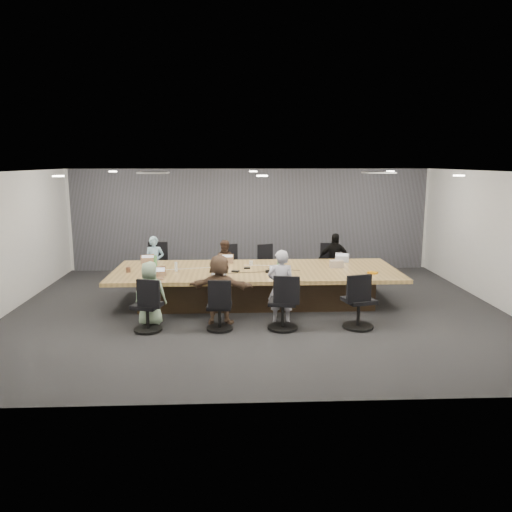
{
  "coord_description": "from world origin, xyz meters",
  "views": [
    {
      "loc": [
        -0.46,
        -9.83,
        3.0
      ],
      "look_at": [
        0.0,
        0.4,
        1.05
      ],
      "focal_mm": 35.0,
      "sensor_mm": 36.0,
      "label": 1
    }
  ],
  "objects_px": {
    "chair_0": "(157,268)",
    "person_5": "(220,289)",
    "person_1": "(226,264)",
    "snack_packet": "(373,273)",
    "person_4": "(150,293)",
    "person_6": "(281,287)",
    "person_3": "(334,260)",
    "bottle_green_left": "(155,261)",
    "chair_5": "(219,310)",
    "laptop_3": "(339,261)",
    "laptop_5": "(220,278)",
    "bottle_clear": "(176,267)",
    "laptop_0": "(151,263)",
    "conference_table": "(256,285)",
    "canvas_bag": "(337,264)",
    "chair_2": "(263,269)",
    "bottle_green_right": "(279,263)",
    "laptop_1": "(226,262)",
    "chair_4": "(147,310)",
    "person_0": "(155,263)",
    "chair_7": "(359,305)",
    "laptop_6": "(278,277)",
    "mug_brown": "(128,270)",
    "stapler": "(269,271)",
    "laptop_4": "(154,279)",
    "chair_1": "(227,269)",
    "chair_6": "(283,306)",
    "chair_3": "(331,268)"
  },
  "relations": [
    {
      "from": "person_3",
      "to": "bottle_green_left",
      "type": "bearing_deg",
      "value": -163.24
    },
    {
      "from": "chair_2",
      "to": "person_6",
      "type": "relative_size",
      "value": 0.53
    },
    {
      "from": "person_3",
      "to": "snack_packet",
      "type": "xyz_separation_m",
      "value": [
        0.42,
        -1.85,
        0.1
      ]
    },
    {
      "from": "person_1",
      "to": "laptop_1",
      "type": "height_order",
      "value": "person_1"
    },
    {
      "from": "chair_0",
      "to": "laptop_6",
      "type": "xyz_separation_m",
      "value": [
        2.76,
        -2.5,
        0.31
      ]
    },
    {
      "from": "person_0",
      "to": "person_6",
      "type": "height_order",
      "value": "person_6"
    },
    {
      "from": "bottle_green_right",
      "to": "mug_brown",
      "type": "xyz_separation_m",
      "value": [
        -3.14,
        -0.11,
        -0.08
      ]
    },
    {
      "from": "laptop_6",
      "to": "mug_brown",
      "type": "relative_size",
      "value": 2.9
    },
    {
      "from": "person_0",
      "to": "mug_brown",
      "type": "relative_size",
      "value": 11.45
    },
    {
      "from": "chair_7",
      "to": "bottle_clear",
      "type": "distance_m",
      "value": 3.84
    },
    {
      "from": "laptop_0",
      "to": "conference_table",
      "type": "bearing_deg",
      "value": 148.24
    },
    {
      "from": "laptop_5",
      "to": "bottle_clear",
      "type": "bearing_deg",
      "value": 153.25
    },
    {
      "from": "chair_3",
      "to": "laptop_3",
      "type": "distance_m",
      "value": 0.97
    },
    {
      "from": "chair_6",
      "to": "chair_2",
      "type": "bearing_deg",
      "value": 103.42
    },
    {
      "from": "person_4",
      "to": "person_6",
      "type": "height_order",
      "value": "person_6"
    },
    {
      "from": "chair_0",
      "to": "person_5",
      "type": "relative_size",
      "value": 0.66
    },
    {
      "from": "chair_4",
      "to": "person_0",
      "type": "xyz_separation_m",
      "value": [
        -0.33,
        3.05,
        0.24
      ]
    },
    {
      "from": "chair_7",
      "to": "laptop_1",
      "type": "bearing_deg",
      "value": 118.06
    },
    {
      "from": "person_1",
      "to": "snack_packet",
      "type": "height_order",
      "value": "person_1"
    },
    {
      "from": "laptop_0",
      "to": "person_4",
      "type": "distance_m",
      "value": 2.18
    },
    {
      "from": "bottle_clear",
      "to": "chair_2",
      "type": "bearing_deg",
      "value": 43.27
    },
    {
      "from": "chair_5",
      "to": "person_0",
      "type": "distance_m",
      "value": 3.46
    },
    {
      "from": "laptop_4",
      "to": "mug_brown",
      "type": "distance_m",
      "value": 0.91
    },
    {
      "from": "chair_0",
      "to": "chair_5",
      "type": "xyz_separation_m",
      "value": [
        1.62,
        -3.4,
        -0.06
      ]
    },
    {
      "from": "chair_0",
      "to": "person_6",
      "type": "distance_m",
      "value": 4.12
    },
    {
      "from": "person_1",
      "to": "chair_2",
      "type": "bearing_deg",
      "value": 21.17
    },
    {
      "from": "laptop_0",
      "to": "stapler",
      "type": "height_order",
      "value": "stapler"
    },
    {
      "from": "laptop_1",
      "to": "bottle_green_right",
      "type": "height_order",
      "value": "bottle_green_right"
    },
    {
      "from": "canvas_bag",
      "to": "laptop_4",
      "type": "bearing_deg",
      "value": -166.13
    },
    {
      "from": "chair_5",
      "to": "laptop_3",
      "type": "xyz_separation_m",
      "value": [
        2.68,
        2.5,
        0.38
      ]
    },
    {
      "from": "chair_1",
      "to": "canvas_bag",
      "type": "distance_m",
      "value": 2.9
    },
    {
      "from": "person_3",
      "to": "chair_6",
      "type": "bearing_deg",
      "value": -113.65
    },
    {
      "from": "person_4",
      "to": "mug_brown",
      "type": "relative_size",
      "value": 10.9
    },
    {
      "from": "chair_2",
      "to": "laptop_4",
      "type": "relative_size",
      "value": 2.14
    },
    {
      "from": "laptop_3",
      "to": "canvas_bag",
      "type": "bearing_deg",
      "value": 86.37
    },
    {
      "from": "bottle_green_left",
      "to": "laptop_4",
      "type": "bearing_deg",
      "value": -82.51
    },
    {
      "from": "chair_2",
      "to": "bottle_green_right",
      "type": "xyz_separation_m",
      "value": [
        0.24,
        -1.74,
        0.51
      ]
    },
    {
      "from": "person_4",
      "to": "bottle_clear",
      "type": "relative_size",
      "value": 6.19
    },
    {
      "from": "bottle_green_left",
      "to": "chair_7",
      "type": "bearing_deg",
      "value": -27.36
    },
    {
      "from": "bottle_green_right",
      "to": "bottle_clear",
      "type": "height_order",
      "value": "bottle_green_right"
    },
    {
      "from": "person_5",
      "to": "stapler",
      "type": "relative_size",
      "value": 7.93
    },
    {
      "from": "person_0",
      "to": "chair_3",
      "type": "bearing_deg",
      "value": 6.98
    },
    {
      "from": "chair_5",
      "to": "person_3",
      "type": "xyz_separation_m",
      "value": [
        2.68,
        3.05,
        0.29
      ]
    },
    {
      "from": "person_4",
      "to": "person_5",
      "type": "relative_size",
      "value": 0.91
    },
    {
      "from": "chair_4",
      "to": "person_3",
      "type": "bearing_deg",
      "value": 56.17
    },
    {
      "from": "laptop_3",
      "to": "canvas_bag",
      "type": "distance_m",
      "value": 0.7
    },
    {
      "from": "person_3",
      "to": "person_6",
      "type": "relative_size",
      "value": 0.94
    },
    {
      "from": "stapler",
      "to": "chair_1",
      "type": "bearing_deg",
      "value": 108.45
    },
    {
      "from": "bottle_green_left",
      "to": "mug_brown",
      "type": "height_order",
      "value": "bottle_green_left"
    },
    {
      "from": "conference_table",
      "to": "chair_2",
      "type": "distance_m",
      "value": 1.72
    }
  ]
}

